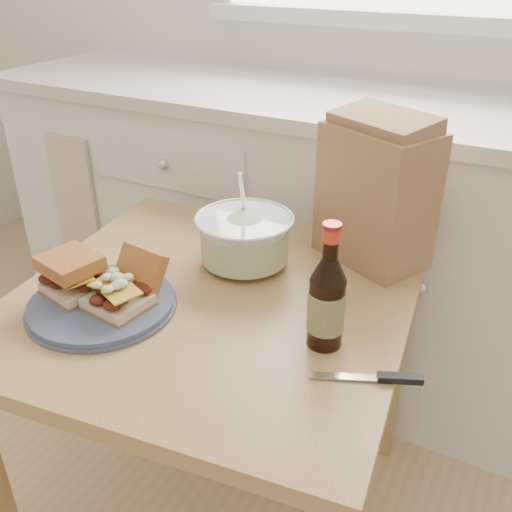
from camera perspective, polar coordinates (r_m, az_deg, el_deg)
The scene contains 9 objects.
cabinet_run at distance 1.90m, azimuth 9.41°, elevation 1.53°, with size 2.50×0.64×0.94m.
dining_table at distance 1.27m, azimuth -4.20°, elevation -7.63°, with size 0.90×0.90×0.68m.
plate at distance 1.20m, azimuth -15.16°, elevation -4.66°, with size 0.29×0.29×0.02m, color #434F6D.
sandwich_left at distance 1.22m, azimuth -17.93°, elevation -1.73°, with size 0.13×0.12×0.08m.
sandwich_right at distance 1.17m, azimuth -12.98°, elevation -3.05°, with size 0.13×0.17×0.10m.
coleslaw_bowl at distance 1.30m, azimuth -1.14°, elevation 1.53°, with size 0.23×0.23×0.22m.
beer_bottle at distance 1.03m, azimuth 7.09°, elevation -4.50°, with size 0.07×0.07×0.25m.
knife at distance 1.01m, azimuth 12.83°, elevation -11.80°, with size 0.18×0.09×0.01m.
paper_bag at distance 1.31m, azimuth 11.91°, elevation 5.89°, with size 0.24×0.16×0.31m, color #A57450.
Camera 1 is at (0.51, 0.08, 1.33)m, focal length 40.00 mm.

